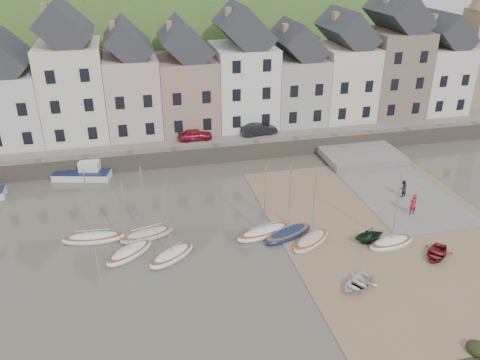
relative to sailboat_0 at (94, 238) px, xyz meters
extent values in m
plane|color=#494339|center=(12.07, -4.11, -0.26)|extent=(160.00, 160.00, 0.00)
cube|color=#365120|center=(12.07, 27.89, 0.49)|extent=(90.00, 30.00, 1.50)
cube|color=slate|center=(12.07, 16.39, 1.29)|extent=(70.00, 7.00, 0.10)
cube|color=slate|center=(12.07, 12.89, 0.64)|extent=(70.00, 1.20, 1.80)
cube|color=#806B4E|center=(23.07, -4.11, -0.23)|extent=(18.00, 26.00, 0.06)
cube|color=slate|center=(27.07, 3.89, -0.20)|extent=(8.00, 18.00, 0.12)
ellipsoid|color=#365120|center=(7.07, 55.89, -18.26)|extent=(134.40, 84.00, 84.00)
cube|color=silver|center=(-7.98, 19.89, 4.99)|extent=(5.80, 8.00, 7.50)
cube|color=beige|center=(-1.83, 19.89, 6.24)|extent=(6.40, 8.00, 10.00)
cube|color=gray|center=(-3.43, 19.89, 14.46)|extent=(0.60, 0.90, 1.40)
cube|color=#C4A5A3|center=(4.22, 19.89, 5.49)|extent=(5.60, 8.00, 8.50)
cube|color=gray|center=(2.82, 19.89, 12.56)|extent=(0.60, 0.90, 1.40)
cube|color=gray|center=(10.17, 19.89, 5.24)|extent=(6.20, 8.00, 8.00)
cube|color=gray|center=(8.62, 19.89, 12.36)|extent=(0.60, 0.90, 1.40)
cube|color=silver|center=(16.62, 19.89, 5.74)|extent=(6.60, 8.00, 9.00)
cube|color=gray|center=(14.97, 19.89, 13.56)|extent=(0.60, 0.90, 1.40)
cube|color=#A9A59B|center=(22.87, 19.89, 4.99)|extent=(5.80, 8.00, 7.50)
cube|color=gray|center=(21.42, 19.89, 11.66)|extent=(0.60, 0.90, 1.40)
cube|color=beige|center=(28.82, 19.89, 5.49)|extent=(6.00, 8.00, 8.50)
cube|color=gray|center=(27.32, 19.89, 12.76)|extent=(0.60, 0.90, 1.40)
cube|color=#786756|center=(35.07, 19.89, 6.24)|extent=(6.40, 8.00, 10.00)
cube|color=gray|center=(33.47, 19.89, 14.46)|extent=(0.60, 0.90, 1.40)
cube|color=silver|center=(41.22, 19.89, 5.24)|extent=(5.80, 8.00, 8.00)
cube|color=gray|center=(39.77, 19.89, 12.16)|extent=(0.60, 0.90, 1.40)
cube|color=#997F60|center=(46.62, 19.89, 7.24)|extent=(3.50, 3.50, 12.00)
ellipsoid|color=silver|center=(0.00, 0.00, -0.06)|extent=(4.90, 1.82, 0.84)
ellipsoid|color=brown|center=(0.00, 0.00, 0.16)|extent=(4.51, 1.66, 0.20)
cylinder|color=#B2B5B7|center=(0.00, 0.00, 3.04)|extent=(0.10, 0.10, 5.60)
cylinder|color=#B2B5B7|center=(0.00, 0.00, 0.69)|extent=(2.64, 0.26, 0.08)
ellipsoid|color=silver|center=(2.64, -2.67, -0.06)|extent=(4.18, 3.75, 0.84)
ellipsoid|color=brown|center=(2.64, -2.67, 0.16)|extent=(3.83, 3.44, 0.20)
cylinder|color=#B2B5B7|center=(2.64, -2.67, 3.04)|extent=(0.10, 0.10, 5.60)
cylinder|color=#B2B5B7|center=(2.64, -2.67, 0.69)|extent=(1.84, 1.48, 0.08)
ellipsoid|color=beige|center=(4.04, -0.48, -0.06)|extent=(4.54, 2.51, 0.84)
ellipsoid|color=brown|center=(4.04, -0.48, 0.16)|extent=(4.17, 2.29, 0.20)
cylinder|color=#B2B5B7|center=(4.04, -0.48, 3.04)|extent=(0.10, 0.10, 5.60)
cylinder|color=#B2B5B7|center=(4.04, -0.48, 0.69)|extent=(2.31, 0.66, 0.08)
ellipsoid|color=silver|center=(5.63, -3.74, -0.06)|extent=(4.16, 3.57, 0.84)
ellipsoid|color=brown|center=(5.63, -3.74, 0.16)|extent=(3.81, 3.27, 0.20)
cylinder|color=#B2B5B7|center=(5.63, -3.74, 3.04)|extent=(0.10, 0.10, 5.60)
cylinder|color=#B2B5B7|center=(5.63, -3.74, 0.69)|extent=(1.85, 1.36, 0.08)
ellipsoid|color=silver|center=(13.08, -2.22, -0.06)|extent=(5.10, 2.74, 0.84)
ellipsoid|color=brown|center=(13.08, -2.22, 0.16)|extent=(4.69, 2.50, 0.20)
cylinder|color=#B2B5B7|center=(13.08, -2.22, 3.04)|extent=(0.10, 0.10, 5.60)
cylinder|color=#B2B5B7|center=(13.08, -2.22, 0.69)|extent=(2.61, 0.79, 0.08)
ellipsoid|color=#152042|center=(14.83, -2.83, -0.06)|extent=(4.83, 3.23, 0.84)
ellipsoid|color=brown|center=(14.83, -2.83, 0.16)|extent=(4.44, 2.96, 0.20)
cylinder|color=#B2B5B7|center=(14.83, -2.83, 3.04)|extent=(0.10, 0.10, 5.60)
cylinder|color=#B2B5B7|center=(14.83, -2.83, 0.69)|extent=(2.36, 1.10, 0.08)
ellipsoid|color=silver|center=(22.07, -5.85, -0.06)|extent=(4.09, 2.17, 0.84)
ellipsoid|color=brown|center=(22.07, -5.85, 0.16)|extent=(3.76, 1.98, 0.20)
cylinder|color=#B2B5B7|center=(22.07, -5.85, 3.04)|extent=(0.10, 0.10, 5.60)
cylinder|color=#B2B5B7|center=(22.07, -5.85, 0.69)|extent=(2.12, 0.46, 0.08)
ellipsoid|color=beige|center=(16.24, -4.19, -0.06)|extent=(4.25, 3.61, 0.84)
ellipsoid|color=brown|center=(16.24, -4.19, 0.16)|extent=(3.89, 3.31, 0.20)
cylinder|color=#B2B5B7|center=(16.24, -4.19, 3.04)|extent=(0.10, 0.10, 5.60)
cylinder|color=#B2B5B7|center=(16.24, -4.19, 0.69)|extent=(1.91, 1.38, 0.08)
cube|color=silver|center=(-1.44, 11.65, 0.09)|extent=(5.71, 2.98, 0.70)
cube|color=#152042|center=(-1.44, 11.65, 0.46)|extent=(5.62, 3.00, 0.08)
cube|color=silver|center=(-0.65, 11.85, 0.94)|extent=(2.15, 1.63, 1.00)
imported|color=white|center=(17.34, -9.95, 0.10)|extent=(3.53, 3.26, 0.60)
imported|color=black|center=(20.55, -5.12, 0.46)|extent=(2.74, 2.44, 1.32)
imported|color=maroon|center=(24.49, -8.03, 0.09)|extent=(3.42, 3.40, 0.58)
imported|color=maroon|center=(26.04, -2.04, 0.80)|extent=(0.74, 0.53, 1.89)
imported|color=#232228|center=(26.89, 1.07, 0.65)|extent=(0.92, 0.82, 1.58)
imported|color=maroon|center=(10.31, 15.39, 1.95)|extent=(3.60, 1.46, 1.22)
imported|color=black|center=(17.39, 15.39, 1.99)|extent=(4.08, 1.82, 1.30)
ellipsoid|color=black|center=(21.43, -16.79, -0.03)|extent=(1.16, 1.27, 0.75)
camera|label=1|loc=(3.67, -34.07, 20.72)|focal=37.00mm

